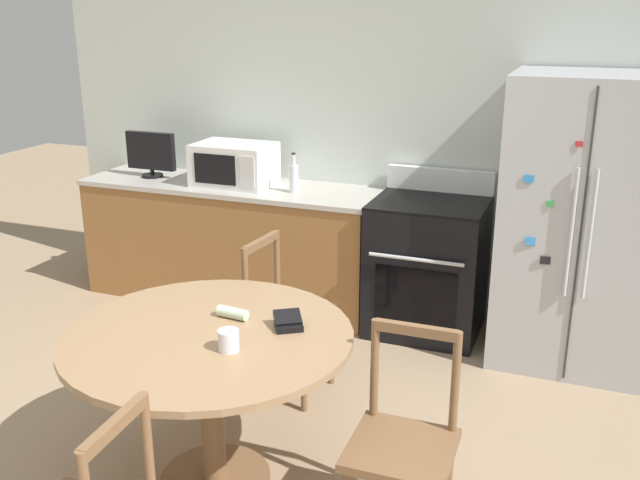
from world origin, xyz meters
name	(u,v)px	position (x,y,z in m)	size (l,w,h in m)	color
back_wall	(388,131)	(0.00, 2.65, 1.30)	(5.20, 0.10, 2.60)	silver
kitchen_counter	(232,242)	(-1.09, 2.29, 0.45)	(2.25, 0.64, 0.90)	#936033
refrigerator	(582,223)	(1.36, 2.20, 0.89)	(0.94, 0.79, 1.78)	#B2B5BA
oven_range	(427,265)	(0.41, 2.26, 0.47)	(0.74, 0.68, 1.08)	black
microwave	(234,164)	(-1.04, 2.28, 1.05)	(0.56, 0.40, 0.30)	white
countertop_tv	(151,153)	(-1.74, 2.28, 1.09)	(0.40, 0.16, 0.34)	black
counter_bottle	(294,177)	(-0.55, 2.23, 1.01)	(0.07, 0.07, 0.28)	silver
dining_table	(209,360)	(-0.12, 0.26, 0.63)	(1.29, 1.29, 0.77)	#997551
dining_chair_far	(287,320)	(-0.15, 1.17, 0.43)	(0.46, 0.46, 0.90)	brown
dining_chair_right	(403,445)	(0.78, 0.23, 0.43)	(0.43, 0.43, 0.90)	brown
candle_glass	(229,342)	(0.04, 0.14, 0.81)	(0.09, 0.09, 0.09)	silver
folded_napkin	(233,313)	(-0.10, 0.44, 0.80)	(0.15, 0.07, 0.05)	beige
wallet	(288,322)	(0.19, 0.43, 0.80)	(0.17, 0.17, 0.07)	black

